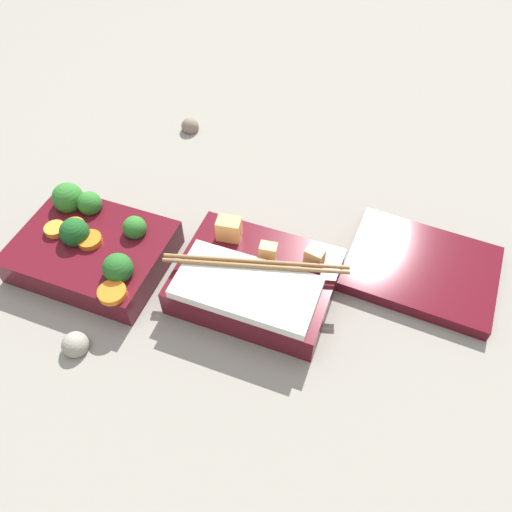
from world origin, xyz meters
name	(u,v)px	position (x,y,z in m)	size (l,w,h in m)	color
ground_plane	(182,288)	(0.00, 0.00, 0.00)	(3.00, 3.00, 0.00)	gray
bento_tray_vegetable	(91,248)	(-0.12, 0.00, 0.03)	(0.19, 0.15, 0.07)	#510F19
bento_tray_rice	(255,281)	(0.09, 0.03, 0.02)	(0.21, 0.14, 0.07)	#510F19
bento_lid	(421,269)	(0.28, 0.13, 0.01)	(0.18, 0.14, 0.02)	#510F19
pebble_0	(75,345)	(-0.08, -0.12, 0.01)	(0.03, 0.03, 0.03)	gray
pebble_1	(190,126)	(-0.13, 0.30, 0.01)	(0.03, 0.03, 0.03)	#7A6B5B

